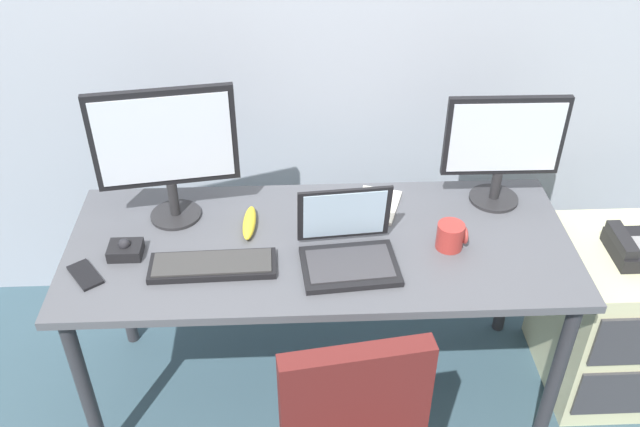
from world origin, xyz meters
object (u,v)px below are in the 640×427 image
at_px(keyboard, 213,265).
at_px(laptop, 348,247).
at_px(file_cabinet, 609,317).
at_px(coffee_mug, 451,236).
at_px(trackball_mouse, 125,249).
at_px(cell_phone, 85,275).
at_px(banana, 249,223).
at_px(monitor_side, 503,144).
at_px(paper_notepad, 377,205).
at_px(desk_phone, 633,247).
at_px(monitor_main, 165,146).

xyz_separation_m(keyboard, laptop, (0.44, 0.03, 0.04)).
relative_size(keyboard, laptop, 1.25).
height_order(file_cabinet, coffee_mug, coffee_mug).
bearing_deg(trackball_mouse, cell_phone, -137.86).
xyz_separation_m(laptop, cell_phone, (-0.85, -0.05, -0.05)).
bearing_deg(laptop, banana, 150.01).
bearing_deg(monitor_side, file_cabinet, -23.79).
bearing_deg(monitor_side, paper_notepad, -177.10).
bearing_deg(cell_phone, desk_phone, -31.55).
height_order(laptop, coffee_mug, laptop).
height_order(trackball_mouse, banana, trackball_mouse).
height_order(monitor_main, monitor_side, monitor_main).
height_order(monitor_side, trackball_mouse, monitor_side).
xyz_separation_m(laptop, coffee_mug, (0.35, 0.05, -0.01)).
bearing_deg(coffee_mug, monitor_side, 50.90).
height_order(file_cabinet, monitor_main, monitor_main).
bearing_deg(coffee_mug, keyboard, -174.31).
height_order(file_cabinet, desk_phone, desk_phone).
xyz_separation_m(desk_phone, laptop, (-1.02, -0.10, 0.12)).
distance_m(laptop, paper_notepad, 0.33).
distance_m(cell_phone, banana, 0.57).
height_order(monitor_main, trackball_mouse, monitor_main).
height_order(monitor_side, cell_phone, monitor_side).
relative_size(trackball_mouse, coffee_mug, 1.08).
distance_m(trackball_mouse, cell_phone, 0.15).
distance_m(file_cabinet, coffee_mug, 0.83).
bearing_deg(keyboard, file_cabinet, 5.52).
xyz_separation_m(file_cabinet, keyboard, (-1.47, -0.14, 0.44)).
bearing_deg(monitor_main, cell_phone, -128.78).
distance_m(monitor_side, paper_notepad, 0.50).
xyz_separation_m(cell_phone, banana, (0.52, 0.24, 0.02)).
distance_m(keyboard, banana, 0.24).
bearing_deg(monitor_main, monitor_side, 2.66).
xyz_separation_m(coffee_mug, cell_phone, (-1.20, -0.10, -0.04)).
xyz_separation_m(monitor_side, laptop, (-0.57, -0.32, -0.18)).
height_order(monitor_side, laptop, monitor_side).
bearing_deg(keyboard, trackball_mouse, 164.50).
height_order(file_cabinet, trackball_mouse, trackball_mouse).
xyz_separation_m(monitor_main, coffee_mug, (0.95, -0.21, -0.24)).
bearing_deg(desk_phone, keyboard, -175.09).
relative_size(file_cabinet, trackball_mouse, 5.88).
bearing_deg(trackball_mouse, laptop, -4.30).
xyz_separation_m(desk_phone, banana, (-1.35, 0.09, 0.08)).
height_order(desk_phone, monitor_side, monitor_side).
height_order(keyboard, paper_notepad, keyboard).
bearing_deg(monitor_main, desk_phone, -5.87).
bearing_deg(coffee_mug, desk_phone, 4.00).
bearing_deg(keyboard, coffee_mug, 5.69).
height_order(laptop, banana, laptop).
bearing_deg(cell_phone, laptop, -32.87).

